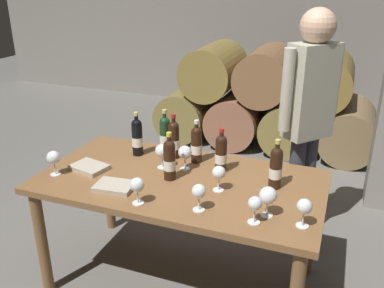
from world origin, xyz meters
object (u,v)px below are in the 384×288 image
object	(u,v)px
dining_table	(180,192)
wine_bottle_3	(137,137)
wine_bottle_6	(196,144)
wine_glass_1	(255,205)
wine_bottle_2	(221,153)
wine_bottle_4	(276,167)
wine_glass_2	(54,158)
wine_glass_8	(219,173)
tasting_notebook	(115,186)
leather_ledger	(89,167)
wine_bottle_5	(165,134)
wine_glass_3	(185,153)
wine_glass_0	(199,192)
sommelier_presenting	(309,110)
wine_glass_5	(304,207)
wine_bottle_1	(169,159)
wine_bottle_0	(174,139)
wine_glass_7	(137,186)
wine_glass_6	(162,151)
wine_glass_4	(268,196)

from	to	relation	value
dining_table	wine_bottle_3	xyz separation A→B (m)	(-0.41, 0.24, 0.22)
wine_bottle_6	wine_glass_1	world-z (taller)	wine_bottle_6
wine_bottle_2	wine_bottle_4	world-z (taller)	wine_bottle_4
wine_glass_2	wine_glass_8	distance (m)	1.01
wine_bottle_2	wine_bottle_6	world-z (taller)	wine_bottle_6
tasting_notebook	leather_ledger	size ratio (longest dim) A/B	1.00
wine_bottle_5	wine_glass_3	bearing A→B (deg)	-41.93
leather_ledger	wine_glass_0	bearing A→B (deg)	-2.11
sommelier_presenting	wine_bottle_5	bearing A→B (deg)	-155.30
wine_glass_5	wine_bottle_1	bearing A→B (deg)	163.72
tasting_notebook	wine_glass_1	bearing A→B (deg)	-10.00
dining_table	wine_bottle_1	xyz separation A→B (m)	(-0.06, -0.02, 0.22)
tasting_notebook	sommelier_presenting	size ratio (longest dim) A/B	0.13
wine_glass_2	wine_bottle_2	bearing A→B (deg)	23.53
wine_bottle_0	leather_ledger	xyz separation A→B (m)	(-0.43, -0.36, -0.12)
wine_bottle_2	wine_glass_5	distance (m)	0.71
wine_glass_7	leather_ledger	distance (m)	0.56
dining_table	wine_glass_0	size ratio (longest dim) A/B	11.34
wine_glass_2	tasting_notebook	xyz separation A→B (m)	(0.43, -0.03, -0.10)
wine_glass_6	wine_glass_2	bearing A→B (deg)	-150.60
wine_bottle_1	sommelier_presenting	bearing A→B (deg)	47.73
wine_bottle_4	sommelier_presenting	xyz separation A→B (m)	(0.09, 0.65, 0.16)
wine_glass_4	leather_ledger	distance (m)	1.17
leather_ledger	wine_glass_6	bearing A→B (deg)	36.47
wine_glass_1	wine_glass_7	xyz separation A→B (m)	(-0.62, -0.04, 0.00)
dining_table	wine_glass_6	size ratio (longest dim) A/B	10.59
wine_bottle_2	wine_glass_3	xyz separation A→B (m)	(-0.22, -0.05, -0.01)
wine_glass_2	leather_ledger	distance (m)	0.23
dining_table	sommelier_presenting	distance (m)	1.06
wine_glass_3	leather_ledger	bearing A→B (deg)	-159.11
wine_glass_2	wine_bottle_0	bearing A→B (deg)	40.64
wine_bottle_1	wine_bottle_4	bearing A→B (deg)	10.91
wine_glass_6	wine_glass_0	bearing A→B (deg)	-45.67
sommelier_presenting	wine_bottle_0	bearing A→B (deg)	-149.50
wine_glass_2	wine_glass_7	xyz separation A→B (m)	(0.64, -0.13, -0.00)
wine_bottle_2	wine_glass_6	bearing A→B (deg)	-166.95
wine_glass_3	leather_ledger	size ratio (longest dim) A/B	0.72
wine_bottle_5	wine_glass_5	distance (m)	1.17
wine_bottle_0	wine_glass_1	distance (m)	0.90
wine_bottle_3	wine_bottle_2	bearing A→B (deg)	-4.57
leather_ledger	sommelier_presenting	xyz separation A→B (m)	(1.23, 0.83, 0.27)
wine_glass_3	wine_bottle_6	bearing A→B (deg)	78.27
wine_glass_3	wine_glass_5	distance (m)	0.87
wine_bottle_3	wine_bottle_5	bearing A→B (deg)	33.37
wine_glass_4	wine_bottle_1	bearing A→B (deg)	161.92
wine_glass_8	wine_glass_6	bearing A→B (deg)	159.35
wine_bottle_4	wine_bottle_5	xyz separation A→B (m)	(-0.80, 0.24, 0.00)
wine_glass_2	leather_ledger	bearing A→B (deg)	42.28
wine_bottle_6	wine_glass_4	xyz separation A→B (m)	(0.56, -0.49, -0.01)
wine_glass_5	wine_glass_8	distance (m)	0.53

